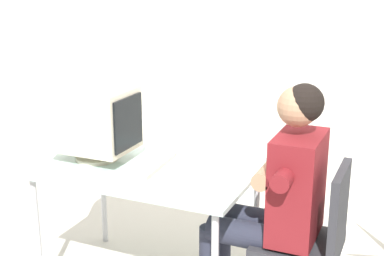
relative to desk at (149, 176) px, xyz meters
name	(u,v)px	position (x,y,z in m)	size (l,w,h in m)	color
wall_back	(274,11)	(0.30, 1.40, 0.82)	(8.00, 0.10, 3.00)	silver
desk	(149,176)	(0.00, 0.00, 0.00)	(1.18, 0.79, 0.74)	#B7B7BC
crt_monitor	(96,120)	(-0.32, -0.02, 0.30)	(0.43, 0.34, 0.42)	beige
keyboard	(149,163)	(0.00, 0.00, 0.08)	(0.21, 0.44, 0.03)	beige
office_chair	(311,236)	(0.92, 0.01, -0.19)	(0.42, 0.42, 0.87)	#4C4C51
person_seated	(276,194)	(0.72, 0.01, 0.01)	(0.72, 0.58, 1.27)	maroon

